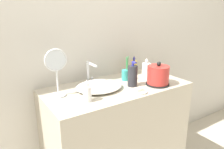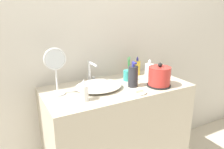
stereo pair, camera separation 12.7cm
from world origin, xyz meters
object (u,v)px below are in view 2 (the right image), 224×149
object	(u,v)px
vanity_mirror	(56,68)
hand_cream_bottle	(137,67)
toothbrush_cup	(128,75)
faucet	(91,71)
electric_kettle	(159,77)
lotion_bottle	(133,76)
shampoo_bottle	(149,70)
mouthwash_bottle	(84,92)

from	to	relation	value
vanity_mirror	hand_cream_bottle	bearing A→B (deg)	8.72
toothbrush_cup	faucet	bearing A→B (deg)	162.48
electric_kettle	vanity_mirror	bearing A→B (deg)	163.78
electric_kettle	hand_cream_bottle	distance (m)	0.32
lotion_bottle	vanity_mirror	xyz separation A→B (m)	(-0.54, 0.12, 0.10)
shampoo_bottle	hand_cream_bottle	world-z (taller)	hand_cream_bottle
toothbrush_cup	shampoo_bottle	bearing A→B (deg)	-2.80
faucet	toothbrush_cup	xyz separation A→B (m)	(0.28, -0.09, -0.05)
toothbrush_cup	lotion_bottle	xyz separation A→B (m)	(-0.04, -0.14, 0.04)
toothbrush_cup	vanity_mirror	world-z (taller)	vanity_mirror
faucet	lotion_bottle	size ratio (longest dim) A/B	0.90
faucet	electric_kettle	world-z (taller)	electric_kettle
faucet	toothbrush_cup	world-z (taller)	toothbrush_cup
faucet	electric_kettle	xyz separation A→B (m)	(0.42, -0.31, -0.03)
electric_kettle	vanity_mirror	distance (m)	0.76
toothbrush_cup	hand_cream_bottle	xyz separation A→B (m)	(0.16, 0.10, 0.02)
electric_kettle	mouthwash_bottle	world-z (taller)	electric_kettle
faucet	shampoo_bottle	xyz separation A→B (m)	(0.49, -0.10, -0.04)
shampoo_bottle	mouthwash_bottle	size ratio (longest dim) A/B	1.09
vanity_mirror	mouthwash_bottle	bearing A→B (deg)	-57.06
faucet	lotion_bottle	xyz separation A→B (m)	(0.24, -0.23, -0.02)
toothbrush_cup	vanity_mirror	distance (m)	0.60
toothbrush_cup	lotion_bottle	distance (m)	0.15
faucet	vanity_mirror	world-z (taller)	vanity_mirror
faucet	electric_kettle	bearing A→B (deg)	-36.85
lotion_bottle	toothbrush_cup	bearing A→B (deg)	73.48
vanity_mirror	faucet	bearing A→B (deg)	19.60
lotion_bottle	vanity_mirror	bearing A→B (deg)	167.17
electric_kettle	toothbrush_cup	world-z (taller)	toothbrush_cup
faucet	hand_cream_bottle	xyz separation A→B (m)	(0.44, 0.01, -0.04)
faucet	hand_cream_bottle	distance (m)	0.45
hand_cream_bottle	shampoo_bottle	bearing A→B (deg)	-64.79
faucet	vanity_mirror	size ratio (longest dim) A/B	0.54
faucet	vanity_mirror	bearing A→B (deg)	-160.40
mouthwash_bottle	hand_cream_bottle	xyz separation A→B (m)	(0.62, 0.30, 0.01)
mouthwash_bottle	toothbrush_cup	bearing A→B (deg)	24.17
hand_cream_bottle	vanity_mirror	distance (m)	0.76
lotion_bottle	electric_kettle	bearing A→B (deg)	-25.66
mouthwash_bottle	vanity_mirror	bearing A→B (deg)	122.94
toothbrush_cup	hand_cream_bottle	size ratio (longest dim) A/B	1.22
faucet	vanity_mirror	xyz separation A→B (m)	(-0.30, -0.11, 0.08)
lotion_bottle	mouthwash_bottle	size ratio (longest dim) A/B	1.33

